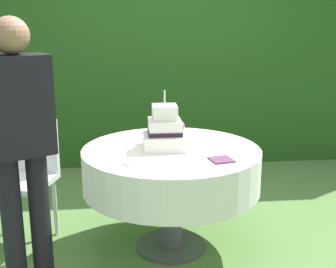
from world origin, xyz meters
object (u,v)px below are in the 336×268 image
garden_chair (27,169)px  standing_person (20,141)px  serving_plate_near (132,163)px  cake_table (171,169)px  napkin_stack (221,160)px  serving_plate_far (148,136)px  wedding_cake (165,132)px

garden_chair → standing_person: standing_person is taller
serving_plate_near → standing_person: bearing=-168.1°
cake_table → napkin_stack: 0.43m
serving_plate_near → serving_plate_far: bearing=78.3°
wedding_cake → standing_person: bearing=-151.9°
serving_plate_near → cake_table: bearing=48.1°
cake_table → standing_person: (-0.89, -0.43, 0.34)m
serving_plate_near → standing_person: standing_person is taller
standing_person → wedding_cake: bearing=28.1°
standing_person → garden_chair: bearing=100.6°
garden_chair → napkin_stack: bearing=-22.5°
serving_plate_near → garden_chair: (-0.75, 0.55, -0.20)m
napkin_stack → standing_person: (-1.17, -0.14, 0.19)m
wedding_cake → serving_plate_near: size_ratio=3.56×
serving_plate_near → serving_plate_far: size_ratio=1.02×
cake_table → standing_person: size_ratio=0.76×
cake_table → serving_plate_far: serving_plate_far is taller
serving_plate_near → garden_chair: bearing=143.8°
wedding_cake → napkin_stack: (0.32, -0.31, -0.11)m
cake_table → standing_person: standing_person is taller
cake_table → garden_chair: bearing=166.5°
serving_plate_near → standing_person: (-0.62, -0.13, 0.19)m
napkin_stack → standing_person: size_ratio=0.08×
serving_plate_near → standing_person: size_ratio=0.07×
cake_table → garden_chair: 1.05m
serving_plate_near → standing_person: 0.66m
napkin_stack → standing_person: 1.19m
serving_plate_near → napkin_stack: (0.55, 0.01, -0.00)m
wedding_cake → cake_table: bearing=-28.4°
serving_plate_far → garden_chair: size_ratio=0.12×
garden_chair → serving_plate_far: bearing=5.3°
serving_plate_near → garden_chair: 0.95m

